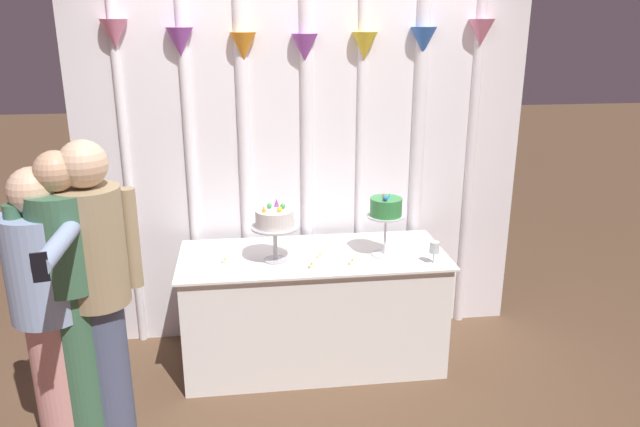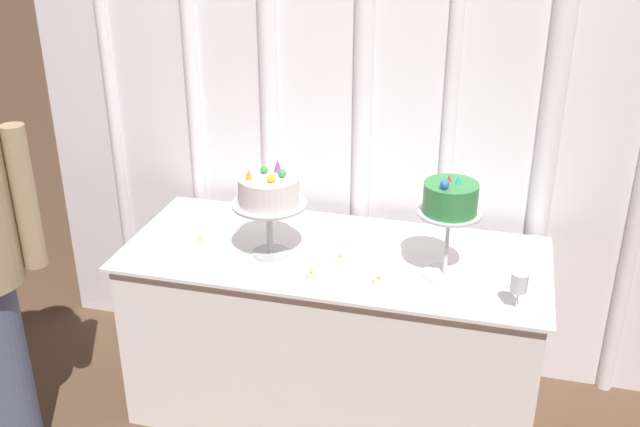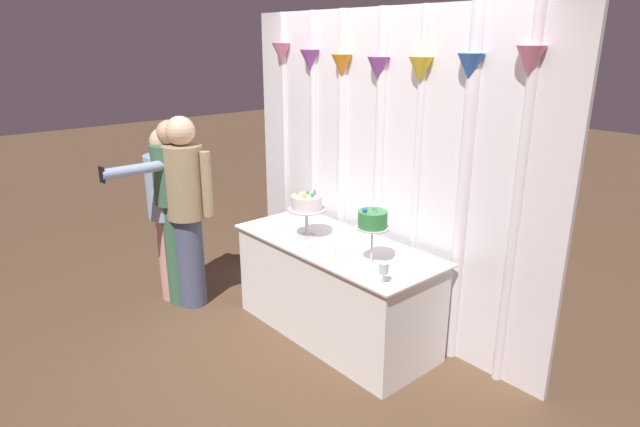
# 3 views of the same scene
# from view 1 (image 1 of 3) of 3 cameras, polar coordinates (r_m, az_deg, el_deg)

# --- Properties ---
(ground_plane) EXTENTS (24.00, 24.00, 0.00)m
(ground_plane) POSITION_cam_1_polar(r_m,az_deg,el_deg) (4.15, -0.45, -14.33)
(ground_plane) COLOR brown
(draped_curtain) EXTENTS (3.04, 0.17, 2.47)m
(draped_curtain) POSITION_cam_1_polar(r_m,az_deg,el_deg) (4.17, -1.17, 5.29)
(draped_curtain) COLOR white
(draped_curtain) RESTS_ON ground_plane
(cake_table) EXTENTS (1.70, 0.72, 0.77)m
(cake_table) POSITION_cam_1_polar(r_m,az_deg,el_deg) (4.04, -0.64, -8.93)
(cake_table) COLOR white
(cake_table) RESTS_ON ground_plane
(cake_display_nearleft) EXTENTS (0.30, 0.30, 0.38)m
(cake_display_nearleft) POSITION_cam_1_polar(r_m,az_deg,el_deg) (3.70, -4.28, -0.69)
(cake_display_nearleft) COLOR #B2B2B7
(cake_display_nearleft) RESTS_ON cake_table
(cake_display_nearright) EXTENTS (0.23, 0.23, 0.41)m
(cake_display_nearright) POSITION_cam_1_polar(r_m,az_deg,el_deg) (3.79, 6.22, 0.24)
(cake_display_nearright) COLOR silver
(cake_display_nearright) RESTS_ON cake_table
(wine_glass) EXTENTS (0.06, 0.06, 0.14)m
(wine_glass) POSITION_cam_1_polar(r_m,az_deg,el_deg) (3.77, 10.70, -3.24)
(wine_glass) COLOR silver
(wine_glass) RESTS_ON cake_table
(tealight_far_left) EXTENTS (0.05, 0.05, 0.03)m
(tealight_far_left) POSITION_cam_1_polar(r_m,az_deg,el_deg) (3.80, -8.91, -4.45)
(tealight_far_left) COLOR beige
(tealight_far_left) RESTS_ON cake_table
(tealight_near_left) EXTENTS (0.04, 0.04, 0.04)m
(tealight_near_left) POSITION_cam_1_polar(r_m,az_deg,el_deg) (3.67, -0.77, -4.99)
(tealight_near_left) COLOR beige
(tealight_near_left) RESTS_ON cake_table
(tealight_near_right) EXTENTS (0.05, 0.05, 0.03)m
(tealight_near_right) POSITION_cam_1_polar(r_m,az_deg,el_deg) (3.83, 0.02, -4.05)
(tealight_near_right) COLOR beige
(tealight_near_right) RESTS_ON cake_table
(tealight_far_right) EXTENTS (0.05, 0.05, 0.04)m
(tealight_far_right) POSITION_cam_1_polar(r_m,az_deg,el_deg) (3.73, 3.05, -4.65)
(tealight_far_right) COLOR beige
(tealight_far_right) RESTS_ON cake_table
(guest_girl_blue_dress) EXTENTS (0.50, 0.86, 1.54)m
(guest_girl_blue_dress) POSITION_cam_1_polar(r_m,az_deg,el_deg) (3.38, -24.18, -7.72)
(guest_girl_blue_dress) COLOR #D6938E
(guest_girl_blue_dress) RESTS_ON ground_plane
(guest_man_dark_suit) EXTENTS (0.49, 0.41, 1.62)m
(guest_man_dark_suit) POSITION_cam_1_polar(r_m,az_deg,el_deg) (3.33, -22.33, -6.94)
(guest_man_dark_suit) COLOR #3D6B4C
(guest_man_dark_suit) RESTS_ON ground_plane
(guest_man_pink_jacket) EXTENTS (0.45, 0.45, 1.66)m
(guest_man_pink_jacket) POSITION_cam_1_polar(r_m,az_deg,el_deg) (3.33, -20.22, -6.10)
(guest_man_pink_jacket) COLOR #4C5675
(guest_man_pink_jacket) RESTS_ON ground_plane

